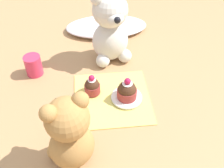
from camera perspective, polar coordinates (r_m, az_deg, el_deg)
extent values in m
plane|color=tan|center=(0.73, 0.00, -3.16)|extent=(4.00, 4.00, 0.00)
cube|color=#E0D166|center=(0.73, 0.00, -3.00)|extent=(0.21, 0.21, 0.01)
ellipsoid|color=silver|center=(1.00, -1.23, 12.45)|extent=(0.30, 0.16, 0.03)
ellipsoid|color=silver|center=(0.83, -0.39, 9.36)|extent=(0.13, 0.12, 0.13)
sphere|color=silver|center=(0.78, -0.42, 15.84)|extent=(0.10, 0.10, 0.10)
ellipsoid|color=silver|center=(0.75, 0.64, 14.02)|extent=(0.06, 0.05, 0.04)
sphere|color=black|center=(0.73, 1.16, 13.74)|extent=(0.02, 0.02, 0.02)
sphere|color=silver|center=(0.82, -2.00, 5.13)|extent=(0.04, 0.04, 0.04)
sphere|color=silver|center=(0.84, 2.80, 6.17)|extent=(0.04, 0.04, 0.04)
ellipsoid|color=#B78447|center=(0.58, -8.67, -13.16)|extent=(0.13, 0.12, 0.11)
sphere|color=#B78447|center=(0.50, -9.76, -7.48)|extent=(0.09, 0.09, 0.09)
ellipsoid|color=#B78447|center=(0.53, -11.15, -5.28)|extent=(0.05, 0.05, 0.03)
sphere|color=black|center=(0.54, -11.86, -3.81)|extent=(0.02, 0.02, 0.02)
sphere|color=#B78447|center=(0.48, -6.88, -3.54)|extent=(0.03, 0.03, 0.03)
sphere|color=#B78447|center=(0.47, -13.70, -6.24)|extent=(0.03, 0.03, 0.03)
sphere|color=#B78447|center=(0.63, -6.76, -11.80)|extent=(0.04, 0.04, 0.04)
sphere|color=#B78447|center=(0.62, -12.23, -14.06)|extent=(0.04, 0.04, 0.04)
cylinder|color=#993333|center=(0.73, -4.30, -0.98)|extent=(0.04, 0.04, 0.03)
sphere|color=#472819|center=(0.72, -4.36, -0.22)|extent=(0.04, 0.04, 0.04)
cylinder|color=white|center=(0.71, -4.44, 0.86)|extent=(0.02, 0.02, 0.00)
sphere|color=#B71947|center=(0.71, -4.47, 1.31)|extent=(0.02, 0.02, 0.02)
cylinder|color=white|center=(0.72, 3.20, -2.92)|extent=(0.09, 0.09, 0.01)
cylinder|color=#993333|center=(0.71, 3.25, -2.02)|extent=(0.05, 0.05, 0.03)
sphere|color=#472819|center=(0.70, 3.29, -1.25)|extent=(0.05, 0.05, 0.05)
cylinder|color=white|center=(0.69, 3.37, 0.10)|extent=(0.03, 0.03, 0.00)
sphere|color=#B71947|center=(0.68, 3.40, 0.60)|extent=(0.02, 0.02, 0.02)
cylinder|color=#DB3356|center=(0.82, -16.73, 3.90)|extent=(0.05, 0.05, 0.06)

